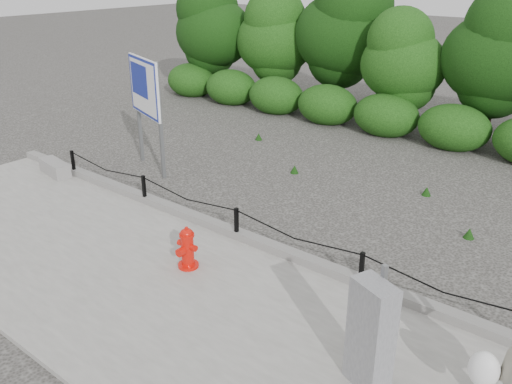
{
  "coord_description": "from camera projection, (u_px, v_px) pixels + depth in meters",
  "views": [
    {
      "loc": [
        5.7,
        -6.49,
        4.68
      ],
      "look_at": [
        0.29,
        0.2,
        1.0
      ],
      "focal_mm": 38.0,
      "sensor_mm": 36.0,
      "label": 1
    }
  ],
  "objects": [
    {
      "name": "sidewalk",
      "position": [
        152.0,
        288.0,
        8.33
      ],
      "size": [
        14.0,
        4.0,
        0.08
      ],
      "primitive_type": "cube",
      "color": "gray",
      "rests_on": "ground"
    },
    {
      "name": "fire_hydrant",
      "position": [
        187.0,
        248.0,
        8.71
      ],
      "size": [
        0.38,
        0.38,
        0.72
      ],
      "rotation": [
        0.0,
        0.0,
        0.03
      ],
      "color": "red",
      "rests_on": "sidewalk"
    },
    {
      "name": "advertising_sign",
      "position": [
        145.0,
        92.0,
        12.49
      ],
      "size": [
        1.6,
        0.65,
        2.68
      ],
      "rotation": [
        0.0,
        0.0,
        -0.34
      ],
      "color": "slate",
      "rests_on": "ground"
    },
    {
      "name": "concrete_block",
      "position": [
        55.0,
        168.0,
        12.62
      ],
      "size": [
        1.03,
        0.49,
        0.32
      ],
      "primitive_type": "cube",
      "rotation": [
        0.0,
        0.0,
        -0.15
      ],
      "color": "gray",
      "rests_on": "sidewalk"
    },
    {
      "name": "chain_barrier",
      "position": [
        236.0,
        220.0,
        9.6
      ],
      "size": [
        10.06,
        0.06,
        0.6
      ],
      "color": "black",
      "rests_on": "sidewalk"
    },
    {
      "name": "curb",
      "position": [
        238.0,
        234.0,
        9.75
      ],
      "size": [
        14.0,
        0.22,
        0.14
      ],
      "primitive_type": "cube",
      "color": "slate",
      "rests_on": "sidewalk"
    },
    {
      "name": "treeline",
      "position": [
        469.0,
        48.0,
        14.79
      ],
      "size": [
        20.46,
        3.67,
        4.49
      ],
      "color": "black",
      "rests_on": "ground"
    },
    {
      "name": "utility_cabinet",
      "position": [
        371.0,
        335.0,
        6.14
      ],
      "size": [
        0.6,
        0.48,
        1.52
      ],
      "rotation": [
        0.0,
        0.0,
        -0.38
      ],
      "color": "#949497",
      "rests_on": "sidewalk"
    },
    {
      "name": "ground",
      "position": [
        237.0,
        242.0,
        9.78
      ],
      "size": [
        90.0,
        90.0,
        0.0
      ],
      "primitive_type": "plane",
      "color": "#2D2B28",
      "rests_on": "ground"
    }
  ]
}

